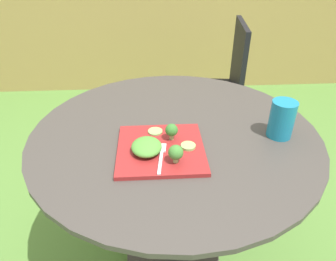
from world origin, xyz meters
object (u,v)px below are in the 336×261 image
at_px(salad_plate, 161,149).
at_px(drinking_glass, 281,121).
at_px(patio_chair, 219,81).
at_px(fork, 161,155).

bearing_deg(salad_plate, drinking_glass, 9.12).
height_order(patio_chair, drinking_glass, patio_chair).
height_order(salad_plate, drinking_glass, drinking_glass).
distance_m(drinking_glass, fork, 0.43).
xyz_separation_m(drinking_glass, fork, (-0.42, -0.11, -0.04)).
distance_m(salad_plate, drinking_glass, 0.43).
bearing_deg(fork, drinking_glass, 15.18).
xyz_separation_m(salad_plate, fork, (-0.00, -0.05, 0.01)).
distance_m(patio_chair, fork, 1.21).
xyz_separation_m(salad_plate, drinking_glass, (0.42, 0.07, 0.05)).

